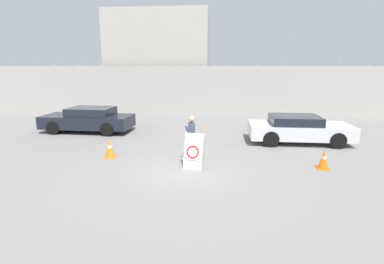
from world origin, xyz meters
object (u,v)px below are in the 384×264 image
Objects in this scene: traffic_cone_mid at (324,159)px; parked_car_front_coupe at (88,119)px; parked_car_far_side at (298,129)px; security_guard at (192,136)px; barricade_sign at (194,151)px; traffic_cone_near at (110,148)px.

traffic_cone_mid is 0.15× the size of parked_car_front_coupe.
parked_car_far_side is (0.03, 3.61, 0.28)m from traffic_cone_mid.
parked_car_front_coupe is 1.05× the size of parked_car_far_side.
parked_car_front_coupe is at bearing 173.22° from parked_car_far_side.
parked_car_front_coupe is at bearing 154.59° from traffic_cone_mid.
security_guard reaches higher than traffic_cone_mid.
security_guard reaches higher than barricade_sign.
traffic_cone_mid is at bearing 157.02° from parked_car_front_coupe.
security_guard is at bearing 113.31° from barricade_sign.
traffic_cone_mid is (7.66, -0.63, -0.01)m from traffic_cone_near.
security_guard is 2.35× the size of traffic_cone_mid.
traffic_cone_near reaches higher than traffic_cone_mid.
barricade_sign is 3.40m from traffic_cone_near.
security_guard is at bearing 145.51° from parked_car_front_coupe.
parked_car_far_side is at bearing 175.20° from parked_car_front_coupe.
traffic_cone_near is (-3.12, 0.09, -0.55)m from security_guard.
traffic_cone_near is 1.04× the size of traffic_cone_mid.
barricade_sign is 4.39m from traffic_cone_mid.
barricade_sign is 1.63× the size of traffic_cone_near.
security_guard is 0.37× the size of parked_car_far_side.
traffic_cone_mid is at bearing 14.64° from barricade_sign.
security_guard reaches higher than parked_car_front_coupe.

